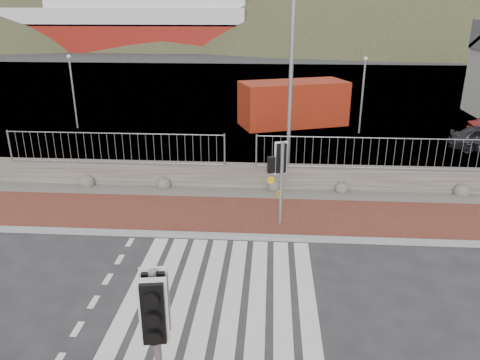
# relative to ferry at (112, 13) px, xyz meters

# --- Properties ---
(ground) EXTENTS (220.00, 220.00, 0.00)m
(ground) POSITION_rel_ferry_xyz_m (24.65, -67.90, -5.36)
(ground) COLOR #28282B
(ground) RESTS_ON ground
(sidewalk_far) EXTENTS (40.00, 3.00, 0.08)m
(sidewalk_far) POSITION_rel_ferry_xyz_m (24.65, -63.40, -5.32)
(sidewalk_far) COLOR brown
(sidewalk_far) RESTS_ON ground
(kerb_far) EXTENTS (40.00, 0.25, 0.12)m
(kerb_far) POSITION_rel_ferry_xyz_m (24.65, -64.90, -5.31)
(kerb_far) COLOR gray
(kerb_far) RESTS_ON ground
(zebra_crossing) EXTENTS (4.62, 5.60, 0.01)m
(zebra_crossing) POSITION_rel_ferry_xyz_m (24.65, -67.90, -5.36)
(zebra_crossing) COLOR silver
(zebra_crossing) RESTS_ON ground
(gravel_strip) EXTENTS (40.00, 1.50, 0.06)m
(gravel_strip) POSITION_rel_ferry_xyz_m (24.65, -61.40, -5.33)
(gravel_strip) COLOR #59544C
(gravel_strip) RESTS_ON ground
(stone_wall) EXTENTS (40.00, 0.60, 0.90)m
(stone_wall) POSITION_rel_ferry_xyz_m (24.65, -60.60, -4.91)
(stone_wall) COLOR #4E4740
(stone_wall) RESTS_ON ground
(railing) EXTENTS (18.07, 0.07, 1.22)m
(railing) POSITION_rel_ferry_xyz_m (24.65, -60.75, -3.54)
(railing) COLOR gray
(railing) RESTS_ON stone_wall
(quay) EXTENTS (120.00, 40.00, 0.50)m
(quay) POSITION_rel_ferry_xyz_m (24.65, -40.00, -5.36)
(quay) COLOR #4C4C4F
(quay) RESTS_ON ground
(water) EXTENTS (220.00, 50.00, 0.05)m
(water) POSITION_rel_ferry_xyz_m (24.65, -5.00, -5.36)
(water) COLOR #3F4C54
(water) RESTS_ON ground
(ferry) EXTENTS (50.00, 16.00, 20.00)m
(ferry) POSITION_rel_ferry_xyz_m (0.00, 0.00, 0.00)
(ferry) COLOR maroon
(ferry) RESTS_ON ground
(hills_backdrop) EXTENTS (254.00, 90.00, 100.00)m
(hills_backdrop) POSITION_rel_ferry_xyz_m (31.40, 20.00, -28.42)
(hills_backdrop) COLOR #2E3721
(hills_backdrop) RESTS_ON ground
(traffic_signal_near) EXTENTS (0.47, 0.32, 3.02)m
(traffic_signal_near) POSITION_rel_ferry_xyz_m (24.10, -71.76, -3.18)
(traffic_signal_near) COLOR gray
(traffic_signal_near) RESTS_ON ground
(traffic_signal_far) EXTENTS (0.69, 0.39, 2.79)m
(traffic_signal_far) POSITION_rel_ferry_xyz_m (26.11, -63.94, -3.34)
(traffic_signal_far) COLOR gray
(traffic_signal_far) RESTS_ON ground
(streetlight) EXTENTS (1.89, 0.29, 8.92)m
(streetlight) POSITION_rel_ferry_xyz_m (26.63, -59.81, -0.34)
(streetlight) COLOR gray
(streetlight) RESTS_ON ground
(shipping_container) EXTENTS (6.57, 4.47, 2.53)m
(shipping_container) POSITION_rel_ferry_xyz_m (27.04, -50.32, -4.10)
(shipping_container) COLOR maroon
(shipping_container) RESTS_ON ground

